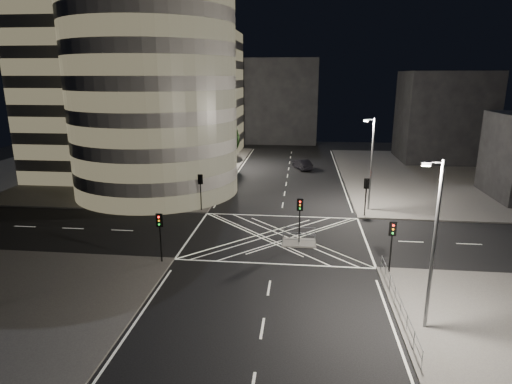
# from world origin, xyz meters

# --- Properties ---
(ground) EXTENTS (120.00, 120.00, 0.00)m
(ground) POSITION_xyz_m (0.00, 0.00, 0.00)
(ground) COLOR black
(ground) RESTS_ON ground
(sidewalk_far_left) EXTENTS (42.00, 42.00, 0.15)m
(sidewalk_far_left) POSITION_xyz_m (-29.00, 27.00, 0.07)
(sidewalk_far_left) COLOR #4C4A48
(sidewalk_far_left) RESTS_ON ground
(sidewalk_far_right) EXTENTS (42.00, 42.00, 0.15)m
(sidewalk_far_right) POSITION_xyz_m (29.00, 27.00, 0.07)
(sidewalk_far_right) COLOR #4C4A48
(sidewalk_far_right) RESTS_ON ground
(central_island) EXTENTS (3.00, 2.00, 0.15)m
(central_island) POSITION_xyz_m (2.00, -1.50, 0.07)
(central_island) COLOR slate
(central_island) RESTS_ON ground
(office_tower_curved) EXTENTS (30.00, 29.00, 27.20)m
(office_tower_curved) POSITION_xyz_m (-20.74, 18.74, 12.65)
(office_tower_curved) COLOR gray
(office_tower_curved) RESTS_ON sidewalk_far_left
(office_block_rear) EXTENTS (24.00, 16.00, 22.00)m
(office_block_rear) POSITION_xyz_m (-22.00, 42.00, 11.15)
(office_block_rear) COLOR gray
(office_block_rear) RESTS_ON sidewalk_far_left
(building_right_far) EXTENTS (14.00, 12.00, 15.00)m
(building_right_far) POSITION_xyz_m (26.00, 40.00, 7.65)
(building_right_far) COLOR black
(building_right_far) RESTS_ON sidewalk_far_right
(building_far_end) EXTENTS (18.00, 8.00, 18.00)m
(building_far_end) POSITION_xyz_m (-4.00, 58.00, 9.00)
(building_far_end) COLOR black
(building_far_end) RESTS_ON ground
(tree_a) EXTENTS (4.81, 4.81, 7.52)m
(tree_a) POSITION_xyz_m (-10.50, 9.00, 4.90)
(tree_a) COLOR black
(tree_a) RESTS_ON sidewalk_far_left
(tree_b) EXTENTS (3.98, 3.98, 7.40)m
(tree_b) POSITION_xyz_m (-10.50, 15.00, 5.25)
(tree_b) COLOR black
(tree_b) RESTS_ON sidewalk_far_left
(tree_c) EXTENTS (4.71, 4.71, 7.15)m
(tree_c) POSITION_xyz_m (-10.50, 21.00, 4.58)
(tree_c) COLOR black
(tree_c) RESTS_ON sidewalk_far_left
(tree_d) EXTENTS (5.68, 5.68, 8.65)m
(tree_d) POSITION_xyz_m (-10.50, 27.00, 5.53)
(tree_d) COLOR black
(tree_d) RESTS_ON sidewalk_far_left
(tree_e) EXTENTS (4.35, 4.35, 6.45)m
(tree_e) POSITION_xyz_m (-10.50, 33.00, 4.09)
(tree_e) COLOR black
(tree_e) RESTS_ON sidewalk_far_left
(traffic_signal_fl) EXTENTS (0.55, 0.22, 4.00)m
(traffic_signal_fl) POSITION_xyz_m (-8.80, 6.80, 2.91)
(traffic_signal_fl) COLOR black
(traffic_signal_fl) RESTS_ON sidewalk_far_left
(traffic_signal_nl) EXTENTS (0.55, 0.22, 4.00)m
(traffic_signal_nl) POSITION_xyz_m (-8.80, -6.80, 2.91)
(traffic_signal_nl) COLOR black
(traffic_signal_nl) RESTS_ON sidewalk_near_left
(traffic_signal_fr) EXTENTS (0.55, 0.22, 4.00)m
(traffic_signal_fr) POSITION_xyz_m (8.80, 6.80, 2.91)
(traffic_signal_fr) COLOR black
(traffic_signal_fr) RESTS_ON sidewalk_far_right
(traffic_signal_nr) EXTENTS (0.55, 0.22, 4.00)m
(traffic_signal_nr) POSITION_xyz_m (8.80, -6.80, 2.91)
(traffic_signal_nr) COLOR black
(traffic_signal_nr) RESTS_ON sidewalk_near_right
(traffic_signal_island) EXTENTS (0.55, 0.22, 4.00)m
(traffic_signal_island) POSITION_xyz_m (2.00, -1.50, 2.91)
(traffic_signal_island) COLOR black
(traffic_signal_island) RESTS_ON central_island
(street_lamp_left_near) EXTENTS (1.25, 0.25, 10.00)m
(street_lamp_left_near) POSITION_xyz_m (-9.44, 12.00, 5.54)
(street_lamp_left_near) COLOR slate
(street_lamp_left_near) RESTS_ON sidewalk_far_left
(street_lamp_left_far) EXTENTS (1.25, 0.25, 10.00)m
(street_lamp_left_far) POSITION_xyz_m (-9.44, 30.00, 5.54)
(street_lamp_left_far) COLOR slate
(street_lamp_left_far) RESTS_ON sidewalk_far_left
(street_lamp_right_far) EXTENTS (1.25, 0.25, 10.00)m
(street_lamp_right_far) POSITION_xyz_m (9.44, 9.00, 5.54)
(street_lamp_right_far) COLOR slate
(street_lamp_right_far) RESTS_ON sidewalk_far_right
(street_lamp_right_near) EXTENTS (1.25, 0.25, 10.00)m
(street_lamp_right_near) POSITION_xyz_m (9.44, -14.00, 5.54)
(street_lamp_right_near) COLOR slate
(street_lamp_right_near) RESTS_ON sidewalk_near_right
(railing_near_right) EXTENTS (0.06, 11.70, 1.10)m
(railing_near_right) POSITION_xyz_m (8.30, -12.15, 0.70)
(railing_near_right) COLOR slate
(railing_near_right) RESTS_ON sidewalk_near_right
(railing_island_south) EXTENTS (2.80, 0.06, 1.10)m
(railing_island_south) POSITION_xyz_m (2.00, -2.40, 0.70)
(railing_island_south) COLOR slate
(railing_island_south) RESTS_ON central_island
(railing_island_north) EXTENTS (2.80, 0.06, 1.10)m
(railing_island_north) POSITION_xyz_m (2.00, -0.60, 0.70)
(railing_island_north) COLOR slate
(railing_island_north) RESTS_ON central_island
(sedan) EXTENTS (3.39, 5.09, 1.59)m
(sedan) POSITION_xyz_m (2.16, 29.88, 0.79)
(sedan) COLOR black
(sedan) RESTS_ON ground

